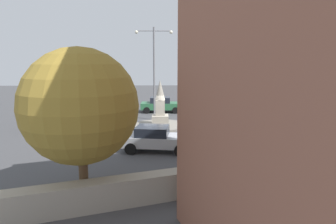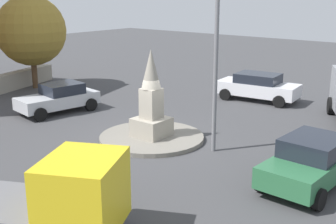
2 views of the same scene
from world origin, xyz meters
name	(u,v)px [view 1 (image 1 of 2)]	position (x,y,z in m)	size (l,w,h in m)	color
ground_plane	(160,127)	(0.00, 0.00, 0.00)	(80.00, 80.00, 0.00)	#424244
traffic_island	(160,125)	(0.00, 0.00, 0.09)	(4.25, 4.25, 0.17)	gray
monument	(160,107)	(0.00, 0.00, 1.58)	(1.29, 1.29, 3.54)	#9E9687
streetlamp	(154,65)	(-0.50, 2.68, 4.82)	(3.18, 0.28, 7.96)	slate
car_silver_far_side	(156,138)	(-0.25, -6.37, 0.74)	(4.14, 2.36, 1.44)	#B7BABF
car_white_near_island	(49,117)	(-8.73, 0.10, 0.79)	(2.41, 4.57, 1.51)	silver
car_green_parked_right	(161,104)	(0.10, 6.72, 0.79)	(4.14, 2.11, 1.54)	#2D6B42
truck_yellow_passing	(241,108)	(7.26, 2.85, 1.01)	(4.33, 5.78, 2.17)	yellow
truck_grey_approaching	(80,103)	(-7.79, 5.82, 1.09)	(6.57, 4.77, 2.31)	gray
stone_boundary_wall	(247,173)	(3.60, -11.24, 0.51)	(18.30, 0.70, 1.02)	#9E9687
tree_near_wall	(80,106)	(-2.89, -12.27, 3.53)	(4.23, 4.23, 5.65)	brown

